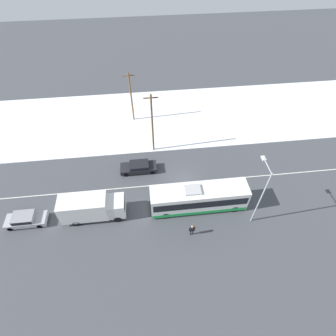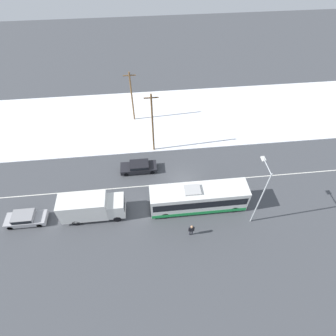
{
  "view_description": "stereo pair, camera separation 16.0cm",
  "coord_description": "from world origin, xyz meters",
  "px_view_note": "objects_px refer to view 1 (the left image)",
  "views": [
    {
      "loc": [
        -4.3,
        -20.56,
        26.35
      ],
      "look_at": [
        -1.82,
        1.5,
        1.4
      ],
      "focal_mm": 28.0,
      "sensor_mm": 36.0,
      "label": 1
    },
    {
      "loc": [
        -4.14,
        -20.58,
        26.35
      ],
      "look_at": [
        -1.82,
        1.5,
        1.4
      ],
      "focal_mm": 28.0,
      "sensor_mm": 36.0,
      "label": 2
    }
  ],
  "objects_px": {
    "box_truck": "(91,207)",
    "streetlamp": "(261,190)",
    "city_bus": "(199,198)",
    "utility_pole_roadside": "(152,124)",
    "utility_pole_snowlot": "(131,97)",
    "sedan_car": "(139,167)",
    "parked_car_near_truck": "(25,219)",
    "pedestrian_at_stop": "(192,229)"
  },
  "relations": [
    {
      "from": "pedestrian_at_stop",
      "to": "utility_pole_roadside",
      "type": "distance_m",
      "value": 14.5
    },
    {
      "from": "streetlamp",
      "to": "utility_pole_snowlot",
      "type": "relative_size",
      "value": 1.02
    },
    {
      "from": "box_truck",
      "to": "utility_pole_snowlot",
      "type": "bearing_deg",
      "value": 73.92
    },
    {
      "from": "sedan_car",
      "to": "streetlamp",
      "type": "relative_size",
      "value": 0.57
    },
    {
      "from": "box_truck",
      "to": "utility_pole_roadside",
      "type": "bearing_deg",
      "value": 52.88
    },
    {
      "from": "parked_car_near_truck",
      "to": "pedestrian_at_stop",
      "type": "bearing_deg",
      "value": -10.9
    },
    {
      "from": "pedestrian_at_stop",
      "to": "utility_pole_snowlot",
      "type": "relative_size",
      "value": 0.22
    },
    {
      "from": "pedestrian_at_stop",
      "to": "utility_pole_snowlot",
      "type": "xyz_separation_m",
      "value": [
        -5.75,
        20.97,
        3.16
      ]
    },
    {
      "from": "pedestrian_at_stop",
      "to": "streetlamp",
      "type": "relative_size",
      "value": 0.22
    },
    {
      "from": "city_bus",
      "to": "utility_pole_snowlot",
      "type": "height_order",
      "value": "utility_pole_snowlot"
    },
    {
      "from": "sedan_car",
      "to": "pedestrian_at_stop",
      "type": "distance_m",
      "value": 11.32
    },
    {
      "from": "streetlamp",
      "to": "utility_pole_roadside",
      "type": "distance_m",
      "value": 15.96
    },
    {
      "from": "city_bus",
      "to": "utility_pole_roadside",
      "type": "height_order",
      "value": "utility_pole_roadside"
    },
    {
      "from": "parked_car_near_truck",
      "to": "utility_pole_roadside",
      "type": "relative_size",
      "value": 0.49
    },
    {
      "from": "utility_pole_roadside",
      "to": "utility_pole_snowlot",
      "type": "relative_size",
      "value": 1.12
    },
    {
      "from": "utility_pole_snowlot",
      "to": "pedestrian_at_stop",
      "type": "bearing_deg",
      "value": -74.66
    },
    {
      "from": "sedan_car",
      "to": "streetlamp",
      "type": "xyz_separation_m",
      "value": [
        12.38,
        -8.6,
        4.41
      ]
    },
    {
      "from": "streetlamp",
      "to": "sedan_car",
      "type": "bearing_deg",
      "value": 145.24
    },
    {
      "from": "box_truck",
      "to": "streetlamp",
      "type": "relative_size",
      "value": 0.85
    },
    {
      "from": "city_bus",
      "to": "streetlamp",
      "type": "relative_size",
      "value": 1.33
    },
    {
      "from": "box_truck",
      "to": "parked_car_near_truck",
      "type": "xyz_separation_m",
      "value": [
        -7.46,
        -0.05,
        -1.0
      ]
    },
    {
      "from": "sedan_car",
      "to": "pedestrian_at_stop",
      "type": "bearing_deg",
      "value": 118.11
    },
    {
      "from": "parked_car_near_truck",
      "to": "utility_pole_roadside",
      "type": "xyz_separation_m",
      "value": [
        15.12,
        10.17,
        3.98
      ]
    },
    {
      "from": "box_truck",
      "to": "streetlamp",
      "type": "bearing_deg",
      "value": -6.96
    },
    {
      "from": "sedan_car",
      "to": "city_bus",
      "type": "bearing_deg",
      "value": 135.99
    },
    {
      "from": "utility_pole_snowlot",
      "to": "box_truck",
      "type": "bearing_deg",
      "value": -106.08
    },
    {
      "from": "pedestrian_at_stop",
      "to": "streetlamp",
      "type": "bearing_deg",
      "value": 11.12
    },
    {
      "from": "box_truck",
      "to": "utility_pole_snowlot",
      "type": "xyz_separation_m",
      "value": [
        5.02,
        17.41,
        2.49
      ]
    },
    {
      "from": "streetlamp",
      "to": "parked_car_near_truck",
      "type": "bearing_deg",
      "value": 175.2
    },
    {
      "from": "city_bus",
      "to": "streetlamp",
      "type": "height_order",
      "value": "streetlamp"
    },
    {
      "from": "box_truck",
      "to": "streetlamp",
      "type": "height_order",
      "value": "streetlamp"
    },
    {
      "from": "city_bus",
      "to": "box_truck",
      "type": "xyz_separation_m",
      "value": [
        -12.11,
        0.03,
        0.08
      ]
    },
    {
      "from": "sedan_car",
      "to": "pedestrian_at_stop",
      "type": "relative_size",
      "value": 2.58
    },
    {
      "from": "sedan_car",
      "to": "pedestrian_at_stop",
      "type": "xyz_separation_m",
      "value": [
        5.33,
        -9.98,
        0.38
      ]
    },
    {
      "from": "utility_pole_snowlot",
      "to": "streetlamp",
      "type": "bearing_deg",
      "value": -56.82
    },
    {
      "from": "streetlamp",
      "to": "utility_pole_snowlot",
      "type": "xyz_separation_m",
      "value": [
        -12.8,
        19.58,
        -0.87
      ]
    },
    {
      "from": "parked_car_near_truck",
      "to": "streetlamp",
      "type": "distance_m",
      "value": 25.74
    },
    {
      "from": "box_truck",
      "to": "sedan_car",
      "type": "height_order",
      "value": "box_truck"
    },
    {
      "from": "pedestrian_at_stop",
      "to": "streetlamp",
      "type": "distance_m",
      "value": 8.24
    },
    {
      "from": "box_truck",
      "to": "pedestrian_at_stop",
      "type": "bearing_deg",
      "value": -18.3
    },
    {
      "from": "box_truck",
      "to": "streetlamp",
      "type": "xyz_separation_m",
      "value": [
        17.82,
        -2.17,
        3.37
      ]
    },
    {
      "from": "box_truck",
      "to": "pedestrian_at_stop",
      "type": "relative_size",
      "value": 3.88
    }
  ]
}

